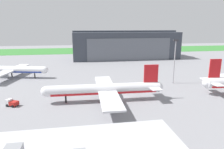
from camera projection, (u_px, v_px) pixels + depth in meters
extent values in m
plane|color=gray|center=(125.00, 98.00, 72.78)|extent=(440.00, 440.00, 0.00)
cube|color=#387F35|center=(93.00, 50.00, 219.82)|extent=(440.00, 56.00, 0.08)
cube|color=#383D47|center=(125.00, 45.00, 163.20)|extent=(83.49, 28.19, 21.08)
cube|color=slate|center=(130.00, 50.00, 150.02)|extent=(63.45, 0.30, 16.87)
cube|color=#383D47|center=(125.00, 31.00, 160.60)|extent=(83.49, 6.77, 1.20)
cylinder|color=white|center=(12.00, 69.00, 100.92)|extent=(34.11, 11.09, 3.47)
sphere|color=white|center=(45.00, 70.00, 99.89)|extent=(3.33, 3.33, 3.33)
cube|color=navy|center=(12.00, 71.00, 101.14)|extent=(31.45, 10.50, 0.61)
cube|color=white|center=(1.00, 74.00, 93.08)|extent=(8.61, 15.40, 0.56)
cube|color=white|center=(19.00, 67.00, 109.04)|extent=(8.61, 15.40, 0.56)
cylinder|color=gray|center=(4.00, 76.00, 94.46)|extent=(3.64, 2.60, 1.91)
cylinder|color=gray|center=(20.00, 70.00, 108.16)|extent=(3.64, 2.60, 1.91)
cylinder|color=black|center=(35.00, 76.00, 100.93)|extent=(0.56, 0.56, 2.60)
cylinder|color=black|center=(8.00, 76.00, 99.94)|extent=(0.56, 0.56, 2.60)
cylinder|color=black|center=(12.00, 74.00, 103.48)|extent=(0.56, 0.56, 2.60)
cylinder|color=silver|center=(105.00, 89.00, 69.26)|extent=(39.17, 4.81, 3.70)
sphere|color=silver|center=(46.00, 91.00, 66.67)|extent=(3.55, 3.55, 3.55)
sphere|color=silver|center=(159.00, 87.00, 71.86)|extent=(2.88, 2.88, 2.88)
cube|color=red|center=(105.00, 92.00, 69.50)|extent=(36.05, 4.76, 0.65)
cube|color=red|center=(151.00, 73.00, 70.28)|extent=(5.09, 0.54, 6.28)
cube|color=silver|center=(150.00, 84.00, 74.14)|extent=(3.66, 5.27, 0.28)
cube|color=silver|center=(155.00, 88.00, 68.77)|extent=(3.66, 5.27, 0.28)
cube|color=silver|center=(104.00, 83.00, 78.83)|extent=(6.75, 17.57, 0.56)
cube|color=silver|center=(110.00, 100.00, 60.11)|extent=(6.75, 17.57, 0.56)
cylinder|color=gray|center=(102.00, 87.00, 77.69)|extent=(3.57, 2.13, 2.03)
cylinder|color=gray|center=(107.00, 103.00, 61.65)|extent=(3.57, 2.13, 2.03)
cylinder|color=black|center=(66.00, 99.00, 68.22)|extent=(0.56, 0.56, 2.48)
cylinder|color=black|center=(108.00, 95.00, 72.06)|extent=(0.56, 0.56, 2.48)
cylinder|color=black|center=(110.00, 99.00, 68.32)|extent=(0.56, 0.56, 2.48)
sphere|color=silver|center=(206.00, 83.00, 75.43)|extent=(3.22, 3.22, 3.22)
cube|color=red|center=(215.00, 68.00, 74.38)|extent=(4.38, 0.70, 7.02)
cube|color=silver|center=(217.00, 84.00, 72.52)|extent=(3.42, 5.98, 0.28)
cube|color=silver|center=(207.00, 80.00, 78.51)|extent=(3.42, 5.98, 0.28)
cube|color=silver|center=(9.00, 102.00, 65.71)|extent=(2.18, 2.53, 1.83)
cube|color=#AD1E19|center=(14.00, 103.00, 65.23)|extent=(3.11, 3.00, 1.22)
cylinder|color=black|center=(12.00, 103.00, 66.98)|extent=(0.89, 0.63, 0.87)
cylinder|color=black|center=(7.00, 106.00, 64.82)|extent=(0.89, 0.63, 0.87)
cylinder|color=black|center=(18.00, 104.00, 66.32)|extent=(0.89, 0.63, 0.87)
cylinder|color=black|center=(13.00, 106.00, 64.16)|extent=(0.89, 0.63, 0.87)
cylinder|color=#99999E|center=(174.00, 63.00, 89.88)|extent=(0.44, 0.44, 19.09)
cube|color=#333338|center=(176.00, 40.00, 87.57)|extent=(2.40, 0.50, 0.80)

